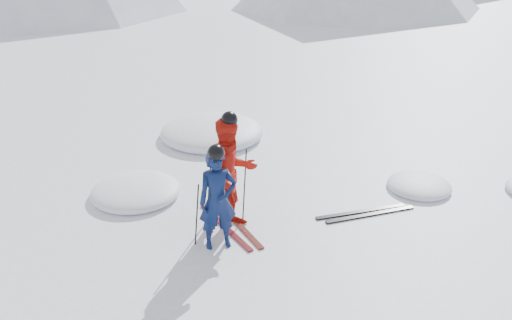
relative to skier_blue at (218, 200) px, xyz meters
name	(u,v)px	position (x,y,z in m)	size (l,w,h in m)	color
ground	(373,208)	(2.95, 0.08, -0.82)	(160.00, 160.00, 0.00)	white
skier_blue	(218,200)	(0.00, 0.00, 0.00)	(0.60, 0.39, 1.64)	#0B1945
skier_red	(231,175)	(0.39, 0.47, 0.15)	(0.94, 0.74, 1.94)	red
pole_blue_left	(197,215)	(-0.30, 0.15, -0.27)	(0.02, 0.02, 1.09)	black
pole_blue_right	(228,205)	(0.25, 0.25, -0.27)	(0.02, 0.02, 1.09)	black
pole_red_left	(209,189)	(0.09, 0.72, -0.17)	(0.02, 0.02, 1.30)	black
pole_red_right	(245,185)	(0.69, 0.62, -0.17)	(0.02, 0.02, 1.30)	black
ski_worn_left	(225,227)	(0.27, 0.47, -0.80)	(0.09, 1.70, 0.03)	black
ski_worn_right	(238,224)	(0.51, 0.47, -0.80)	(0.09, 1.70, 0.03)	black
ski_loose_a	(361,212)	(2.66, 0.01, -0.80)	(0.09, 1.70, 0.03)	black
ski_loose_b	(370,215)	(2.76, -0.14, -0.80)	(0.09, 1.70, 0.03)	black
snow_lumps	(231,154)	(1.44, 3.31, -0.82)	(8.45, 6.87, 0.54)	white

